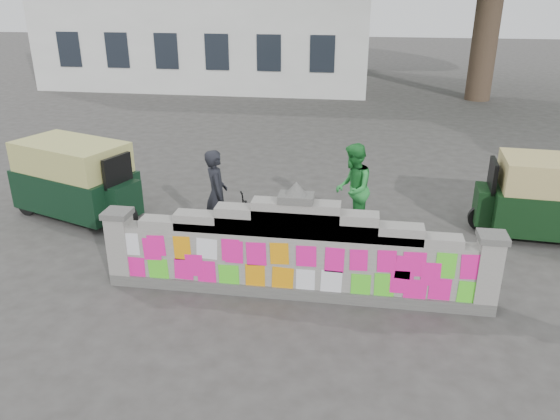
{
  "coord_description": "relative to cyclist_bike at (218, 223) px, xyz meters",
  "views": [
    {
      "loc": [
        0.97,
        -7.9,
        4.83
      ],
      "look_at": [
        -0.41,
        1.0,
        1.1
      ],
      "focal_mm": 35.0,
      "sensor_mm": 36.0,
      "label": 1
    }
  ],
  "objects": [
    {
      "name": "cyclist_rider",
      "position": [
        0.0,
        0.0,
        0.36
      ],
      "size": [
        0.63,
        0.75,
        1.75
      ],
      "primitive_type": "imported",
      "rotation": [
        0.0,
        0.0,
        1.97
      ],
      "color": "black",
      "rests_on": "ground"
    },
    {
      "name": "cyclist_bike",
      "position": [
        0.0,
        0.0,
        0.0
      ],
      "size": [
        2.08,
        1.4,
        1.03
      ],
      "primitive_type": "imported",
      "rotation": [
        0.0,
        0.0,
        1.97
      ],
      "color": "black",
      "rests_on": "ground"
    },
    {
      "name": "building",
      "position": [
        -5.28,
        20.46,
        3.5
      ],
      "size": [
        16.0,
        10.0,
        8.9
      ],
      "color": "silver",
      "rests_on": "ground"
    },
    {
      "name": "ground",
      "position": [
        1.72,
        -1.53,
        -0.52
      ],
      "size": [
        100.0,
        100.0,
        0.0
      ],
      "primitive_type": "plane",
      "color": "#383533",
      "rests_on": "ground"
    },
    {
      "name": "parapet_wall",
      "position": [
        1.72,
        -1.53,
        0.23
      ],
      "size": [
        6.48,
        0.44,
        2.01
      ],
      "color": "#4C4C49",
      "rests_on": "ground"
    },
    {
      "name": "rickshaw_left",
      "position": [
        -3.5,
        1.15,
        0.35
      ],
      "size": [
        3.12,
        2.21,
        1.68
      ],
      "rotation": [
        0.0,
        0.0,
        -0.35
      ],
      "color": "black",
      "rests_on": "ground"
    },
    {
      "name": "rickshaw_right",
      "position": [
        6.61,
        1.59,
        0.34
      ],
      "size": [
        3.02,
        1.55,
        1.65
      ],
      "rotation": [
        0.0,
        0.0,
        3.07
      ],
      "color": "black",
      "rests_on": "ground"
    },
    {
      "name": "pedestrian",
      "position": [
        2.55,
        1.19,
        0.43
      ],
      "size": [
        0.75,
        0.95,
        1.89
      ],
      "primitive_type": "imported",
      "rotation": [
        0.0,
        0.0,
        -1.61
      ],
      "color": "green",
      "rests_on": "ground"
    }
  ]
}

